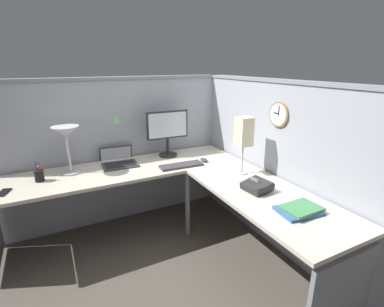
{
  "coord_description": "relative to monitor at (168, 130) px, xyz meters",
  "views": [
    {
      "loc": [
        -0.97,
        -2.13,
        1.71
      ],
      "look_at": [
        0.25,
        0.24,
        0.86
      ],
      "focal_mm": 26.41,
      "sensor_mm": 36.0,
      "label": 1
    }
  ],
  "objects": [
    {
      "name": "wall_clock",
      "position": [
        0.66,
        -0.95,
        0.26
      ],
      "size": [
        0.04,
        0.22,
        0.22
      ],
      "color": "olive"
    },
    {
      "name": "cubicle_wall_right",
      "position": [
        0.71,
        -0.9,
        -0.23
      ],
      "size": [
        0.12,
        2.37,
        1.58
      ],
      "color": "#999EA8",
      "rests_on": "ground"
    },
    {
      "name": "book_stack",
      "position": [
        0.33,
        -1.57,
        -0.27
      ],
      "size": [
        0.3,
        0.24,
        0.04
      ],
      "color": "#335999",
      "rests_on": "desk"
    },
    {
      "name": "desk",
      "position": [
        -0.3,
        -0.69,
        -0.39
      ],
      "size": [
        2.35,
        2.15,
        0.73
      ],
      "color": "beige",
      "rests_on": "ground"
    },
    {
      "name": "computer_mouse",
      "position": [
        0.26,
        -0.35,
        -0.28
      ],
      "size": [
        0.06,
        0.1,
        0.03
      ],
      "primitive_type": "ellipsoid",
      "color": "#38383D",
      "rests_on": "desk"
    },
    {
      "name": "cubicle_wall_back",
      "position": [
        -0.52,
        0.23,
        -0.23
      ],
      "size": [
        2.57,
        0.12,
        1.58
      ],
      "color": "#999EA8",
      "rests_on": "ground"
    },
    {
      "name": "monitor",
      "position": [
        0.0,
        0.0,
        0.0
      ],
      "size": [
        0.46,
        0.2,
        0.5
      ],
      "color": "#232326",
      "rests_on": "desk"
    },
    {
      "name": "ground_plane",
      "position": [
        -0.16,
        -0.64,
        -1.02
      ],
      "size": [
        6.8,
        6.8,
        0.0
      ],
      "primitive_type": "plane",
      "color": "#4C443D"
    },
    {
      "name": "pen_cup",
      "position": [
        -1.27,
        -0.15,
        -0.24
      ],
      "size": [
        0.08,
        0.08,
        0.18
      ],
      "color": "black",
      "rests_on": "desk"
    },
    {
      "name": "laptop",
      "position": [
        -0.55,
        0.02,
        -0.27
      ],
      "size": [
        0.36,
        0.4,
        0.22
      ],
      "color": "#38383D",
      "rests_on": "desk"
    },
    {
      "name": "pinned_note_middle",
      "position": [
        -0.02,
        0.18,
        0.07
      ],
      "size": [
        0.06,
        0.0,
        0.08
      ],
      "primitive_type": "cube",
      "color": "pink"
    },
    {
      "name": "desk_lamp_dome",
      "position": [
        -1.01,
        -0.07,
        0.07
      ],
      "size": [
        0.24,
        0.24,
        0.44
      ],
      "color": "#B7BABF",
      "rests_on": "desk"
    },
    {
      "name": "desk_lamp_paper",
      "position": [
        0.41,
        -0.8,
        0.09
      ],
      "size": [
        0.13,
        0.13,
        0.53
      ],
      "color": "#B7BABF",
      "rests_on": "desk"
    },
    {
      "name": "cell_phone",
      "position": [
        -1.53,
        -0.28,
        -0.29
      ],
      "size": [
        0.11,
        0.16,
        0.01
      ],
      "primitive_type": "cube",
      "rotation": [
        0.0,
        0.0,
        -0.35
      ],
      "color": "black",
      "rests_on": "desk"
    },
    {
      "name": "pinned_note_leftmost",
      "position": [
        -0.5,
        0.18,
        0.12
      ],
      "size": [
        0.07,
        0.0,
        0.08
      ],
      "primitive_type": "cube",
      "color": "#8CCC99"
    },
    {
      "name": "keyboard",
      "position": [
        -0.02,
        -0.38,
        -0.28
      ],
      "size": [
        0.44,
        0.16,
        0.02
      ],
      "primitive_type": "cube",
      "rotation": [
        0.0,
        0.0,
        -0.05
      ],
      "color": "#38383D",
      "rests_on": "desk"
    },
    {
      "name": "office_phone",
      "position": [
        0.29,
        -1.17,
        -0.26
      ],
      "size": [
        0.21,
        0.22,
        0.11
      ],
      "color": "#232326",
      "rests_on": "desk"
    }
  ]
}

